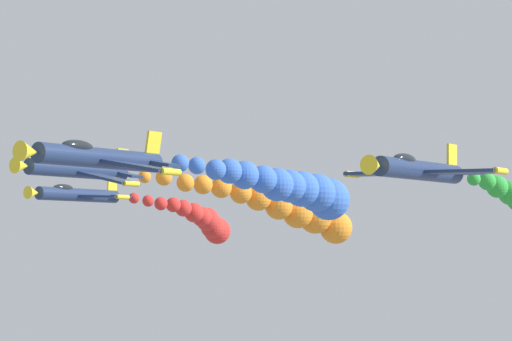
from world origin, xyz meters
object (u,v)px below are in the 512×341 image
airplane_left_inner (418,170)px  airplane_right_inner (76,169)px  airplane_right_outer (77,195)px  airplane_lead (98,157)px

airplane_left_inner → airplane_right_inner: 25.34m
airplane_right_inner → airplane_right_outer: bearing=-45.8°
airplane_lead → airplane_left_inner: bearing=-135.5°
airplane_left_inner → airplane_right_outer: (37.90, -11.92, -0.00)m
airplane_right_inner → airplane_left_inner: bearing=-177.7°
airplane_lead → airplane_left_inner: 17.62m
airplane_lead → airplane_left_inner: (-12.56, -12.35, -0.48)m
airplane_lead → airplane_right_outer: bearing=-43.8°
airplane_lead → airplane_right_outer: size_ratio=1.00×
airplane_left_inner → airplane_right_inner: (25.31, 1.01, 0.93)m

